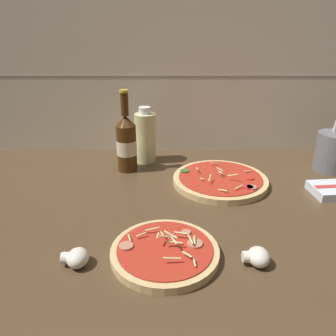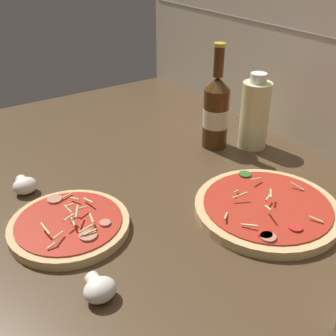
% 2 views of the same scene
% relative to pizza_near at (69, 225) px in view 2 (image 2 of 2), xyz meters
% --- Properties ---
extents(counter_slab, '(1.60, 0.90, 0.03)m').
position_rel_pizza_near_xyz_m(counter_slab, '(0.11, 0.17, -0.02)').
color(counter_slab, '#4C3823').
rests_on(counter_slab, ground).
extents(pizza_near, '(0.22, 0.22, 0.05)m').
position_rel_pizza_near_xyz_m(pizza_near, '(0.00, 0.00, 0.00)').
color(pizza_near, tan).
rests_on(pizza_near, counter_slab).
extents(pizza_far, '(0.28, 0.28, 0.05)m').
position_rel_pizza_near_xyz_m(pizza_far, '(0.16, 0.34, 0.00)').
color(pizza_far, tan).
rests_on(pizza_far, counter_slab).
extents(beer_bottle, '(0.06, 0.06, 0.26)m').
position_rel_pizza_near_xyz_m(beer_bottle, '(-0.13, 0.44, 0.08)').
color(beer_bottle, '#47280F').
rests_on(beer_bottle, counter_slab).
extents(oil_bottle, '(0.07, 0.07, 0.19)m').
position_rel_pizza_near_xyz_m(oil_bottle, '(-0.07, 0.52, 0.08)').
color(oil_bottle, beige).
rests_on(oil_bottle, counter_slab).
extents(mushroom_left, '(0.05, 0.05, 0.04)m').
position_rel_pizza_near_xyz_m(mushroom_left, '(0.18, -0.03, 0.01)').
color(mushroom_left, white).
rests_on(mushroom_left, counter_slab).
extents(mushroom_right, '(0.05, 0.05, 0.03)m').
position_rel_pizza_near_xyz_m(mushroom_right, '(-0.17, -0.03, 0.01)').
color(mushroom_right, white).
rests_on(mushroom_right, counter_slab).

